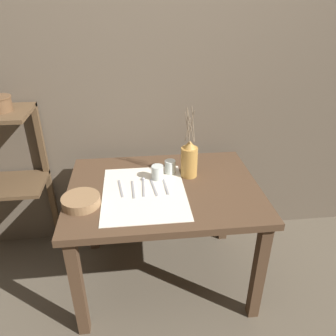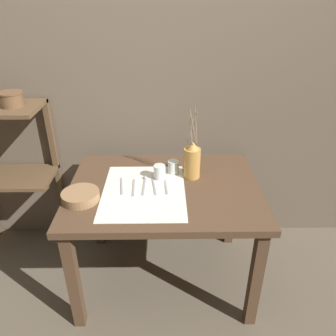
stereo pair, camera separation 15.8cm
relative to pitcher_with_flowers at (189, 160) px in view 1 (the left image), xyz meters
name	(u,v)px [view 1 (the left image)]	position (x,y,z in m)	size (l,w,h in m)	color
ground_plane	(164,275)	(-0.16, -0.11, -0.81)	(12.00, 12.00, 0.00)	brown
stone_wall_back	(155,78)	(-0.16, 0.41, 0.39)	(7.00, 0.06, 2.40)	brown
wooden_table	(164,200)	(-0.16, -0.11, -0.20)	(1.09, 0.82, 0.70)	#4C3523
linen_cloth	(144,192)	(-0.28, -0.16, -0.11)	(0.46, 0.58, 0.00)	silver
pitcher_with_flowers	(189,160)	(0.00, 0.00, 0.00)	(0.10, 0.10, 0.43)	#B7843D
wooden_bowl	(81,201)	(-0.61, -0.25, -0.08)	(0.20, 0.20, 0.05)	#8E6B47
glass_tumbler_near	(157,172)	(-0.19, -0.02, -0.06)	(0.07, 0.07, 0.09)	silver
glass_tumbler_far	(170,167)	(-0.11, 0.04, -0.06)	(0.07, 0.07, 0.08)	silver
knife_center	(121,189)	(-0.41, -0.11, -0.10)	(0.04, 0.18, 0.00)	#939399
fork_inner	(133,189)	(-0.34, -0.13, -0.10)	(0.02, 0.19, 0.00)	#939399
spoon_inner	(143,182)	(-0.28, -0.06, -0.10)	(0.02, 0.20, 0.02)	#939399
fork_outer	(154,187)	(-0.22, -0.12, -0.10)	(0.03, 0.18, 0.00)	#939399
spoon_outer	(164,181)	(-0.16, -0.06, -0.10)	(0.03, 0.20, 0.02)	#939399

